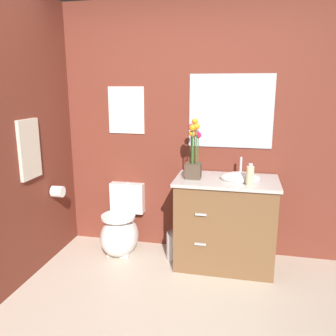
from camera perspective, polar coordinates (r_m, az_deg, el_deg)
wall_back at (r=3.49m, az=7.34°, el=6.01°), size 4.11×0.05×2.50m
toilet at (r=3.66m, az=-7.71°, el=-10.05°), size 0.38×0.59×0.69m
vanity_cabinet at (r=3.37m, az=9.38°, el=-8.64°), size 0.94×0.56×1.03m
flower_vase at (r=3.18m, az=4.24°, el=1.85°), size 0.14×0.14×0.55m
soap_bottle at (r=3.04m, az=13.31°, el=-1.20°), size 0.06×0.06×0.19m
trash_bin at (r=3.55m, az=1.25°, el=-12.61°), size 0.18×0.18×0.27m
wall_poster at (r=3.62m, az=-6.86°, el=9.38°), size 0.38×0.01×0.47m
wall_mirror at (r=3.43m, az=10.25°, el=9.14°), size 0.80×0.01×0.70m
hanging_towel at (r=3.24m, az=-21.78°, el=2.86°), size 0.03×0.28×0.52m
toilet_paper_roll at (r=3.57m, az=-17.63°, el=-3.70°), size 0.11×0.11×0.11m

